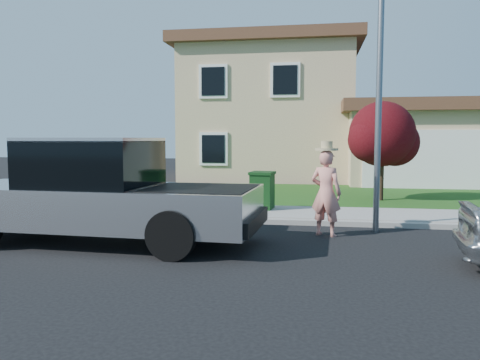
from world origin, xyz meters
name	(u,v)px	position (x,y,z in m)	size (l,w,h in m)	color
ground	(185,250)	(0.00, 0.00, 0.00)	(80.00, 80.00, 0.00)	black
curb	(258,221)	(1.00, 2.90, 0.06)	(40.00, 0.20, 0.12)	gray
sidewalk	(263,213)	(1.00, 4.00, 0.07)	(40.00, 2.00, 0.15)	gray
lawn	(277,194)	(1.00, 8.50, 0.05)	(40.00, 7.00, 0.10)	#144815
house	(296,117)	(1.31, 16.38, 3.17)	(14.00, 11.30, 6.85)	tan
pickup_truck	(100,194)	(-1.81, 0.35, 0.96)	(6.38, 2.58, 2.06)	black
woman	(326,191)	(2.59, 1.72, 0.95)	(0.78, 0.66, 2.00)	#E68C7E
ornamental_tree	(383,137)	(4.45, 7.12, 2.10)	(2.28, 2.05, 3.13)	black
trash_bin	(262,190)	(0.94, 4.32, 0.66)	(0.69, 0.78, 1.01)	black
street_lamp	(379,84)	(3.67, 2.25, 3.20)	(0.40, 0.73, 5.61)	slate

